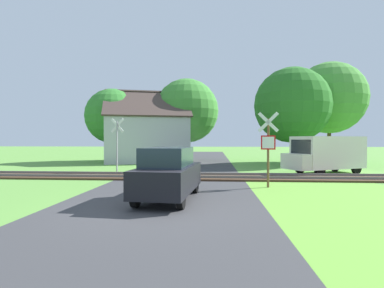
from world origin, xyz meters
The scene contains 12 objects.
ground_plane centered at (0.00, 0.00, 0.00)m, with size 160.00×160.00×0.00m, color #5B933D.
road_asphalt centered at (0.00, 2.00, 0.00)m, with size 6.53×80.00×0.01m, color #38383A.
rail_track centered at (0.00, 6.81, 0.06)m, with size 60.00×2.60×0.22m.
stop_sign_near centered at (4.04, 3.81, 1.82)m, with size 0.87×0.21×3.23m.
crossing_sign_far centered at (-4.06, 8.48, 1.92)m, with size 0.86×0.23×3.33m.
house centered at (-4.56, 18.60, 2.25)m, with size 9.08×8.54×6.67m.
tree_center centered at (-0.92, 20.04, 4.87)m, with size 6.21×6.21×7.98m.
tree_right centered at (8.09, 15.74, 4.85)m, with size 6.11×6.11×7.91m.
tree_far centered at (12.05, 18.45, 5.77)m, with size 6.34×6.34×8.95m.
tree_left centered at (-7.71, 18.33, 4.26)m, with size 5.10×5.10×6.81m.
mail_truck centered at (8.45, 9.35, 1.24)m, with size 5.21×3.84×2.24m.
parked_car centered at (0.19, 0.95, 0.89)m, with size 2.00×4.13×1.78m.
Camera 1 is at (1.71, -9.11, 2.04)m, focal length 28.00 mm.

